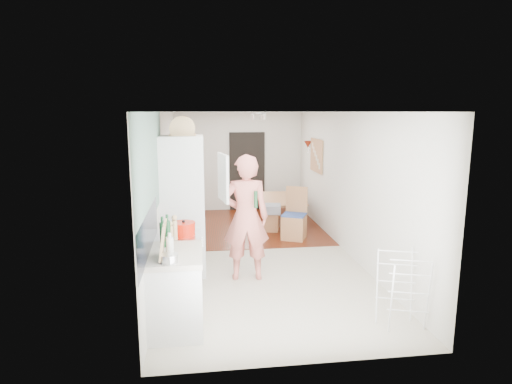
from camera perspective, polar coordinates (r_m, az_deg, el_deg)
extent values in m
cube|color=#B8B39A|center=(7.79, 0.21, -8.11)|extent=(3.20, 7.00, 0.01)
cube|color=#631707|center=(9.54, -1.28, -4.54)|extent=(3.20, 3.30, 0.01)
cube|color=gray|center=(5.38, -13.86, 3.38)|extent=(0.02, 3.00, 1.30)
cube|color=black|center=(4.98, -14.13, -5.42)|extent=(0.02, 1.90, 0.50)
cube|color=black|center=(10.96, -1.19, 2.74)|extent=(0.90, 0.04, 2.00)
cube|color=silver|center=(5.20, -10.56, -13.03)|extent=(0.60, 0.90, 0.86)
cube|color=beige|center=(5.03, -10.74, -8.22)|extent=(0.62, 0.92, 0.06)
cube|color=silver|center=(5.89, -10.19, -10.03)|extent=(0.60, 0.60, 0.88)
cube|color=silver|center=(5.74, -10.34, -5.72)|extent=(0.60, 0.60, 0.04)
cube|color=silver|center=(6.69, -9.72, -1.83)|extent=(0.66, 0.66, 2.15)
cube|color=silver|center=(6.31, -4.41, 1.93)|extent=(0.14, 0.56, 0.70)
cube|color=white|center=(6.60, -7.16, 2.26)|extent=(0.02, 0.52, 0.66)
cube|color=tan|center=(9.61, 8.09, 4.84)|extent=(0.03, 0.90, 0.70)
cube|color=#A87248|center=(9.60, 8.01, 4.84)|extent=(0.00, 0.94, 0.74)
cone|color=maroon|center=(10.20, 6.93, 6.33)|extent=(0.18, 0.18, 0.16)
imported|color=#D57064|center=(6.34, -1.37, -1.94)|extent=(0.85, 0.58, 2.24)
imported|color=#A87248|center=(9.87, 3.68, -2.63)|extent=(0.83, 1.41, 0.48)
cube|color=gray|center=(9.01, 2.03, -2.26)|extent=(0.45, 0.45, 0.18)
cylinder|color=red|center=(5.64, -9.62, -4.87)|extent=(0.35, 0.35, 0.18)
cylinder|color=silver|center=(4.69, -11.47, -8.67)|extent=(0.21, 0.21, 0.09)
cylinder|color=#164221|center=(6.14, -0.04, -0.98)|extent=(0.05, 0.05, 0.24)
cylinder|color=#164221|center=(5.20, -11.70, -5.47)|extent=(0.09, 0.09, 0.32)
cylinder|color=#164221|center=(5.20, -12.34, -5.61)|extent=(0.07, 0.07, 0.30)
cylinder|color=silver|center=(4.90, -11.40, -7.11)|extent=(0.09, 0.09, 0.21)
cylinder|color=tan|center=(5.39, -11.31, -5.51)|extent=(0.06, 0.06, 0.20)
cylinder|color=tan|center=(5.48, -10.79, -4.99)|extent=(0.07, 0.07, 0.24)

